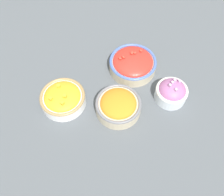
# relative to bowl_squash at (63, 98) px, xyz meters

# --- Properties ---
(ground_plane) EXTENTS (3.00, 3.00, 0.00)m
(ground_plane) POSITION_rel_bowl_squash_xyz_m (-0.16, 0.10, -0.03)
(ground_plane) COLOR #4C5156
(bowl_squash) EXTENTS (0.17, 0.17, 0.08)m
(bowl_squash) POSITION_rel_bowl_squash_xyz_m (0.00, 0.00, 0.00)
(bowl_squash) COLOR white
(bowl_squash) RESTS_ON ground_plane
(bowl_carrots) EXTENTS (0.17, 0.17, 0.07)m
(bowl_carrots) POSITION_rel_bowl_squash_xyz_m (-0.15, 0.14, 0.00)
(bowl_carrots) COLOR beige
(bowl_carrots) RESTS_ON ground_plane
(bowl_cherry_tomatoes) EXTENTS (0.19, 0.19, 0.08)m
(bowl_cherry_tomatoes) POSITION_rel_bowl_squash_xyz_m (-0.32, 0.01, 0.00)
(bowl_cherry_tomatoes) COLOR beige
(bowl_cherry_tomatoes) RESTS_ON ground_plane
(bowl_red_onion) EXTENTS (0.12, 0.12, 0.09)m
(bowl_red_onion) POSITION_rel_bowl_squash_xyz_m (-0.36, 0.21, 0.01)
(bowl_red_onion) COLOR silver
(bowl_red_onion) RESTS_ON ground_plane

